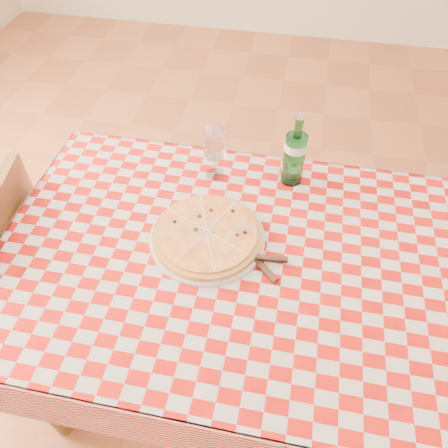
# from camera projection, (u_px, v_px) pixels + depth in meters

# --- Properties ---
(dining_table) EXTENTS (1.20, 0.80, 0.75)m
(dining_table) POSITION_uv_depth(u_px,v_px,m) (227.00, 276.00, 1.28)
(dining_table) COLOR brown
(dining_table) RESTS_ON ground
(tablecloth) EXTENTS (1.30, 0.90, 0.01)m
(tablecloth) POSITION_uv_depth(u_px,v_px,m) (227.00, 256.00, 1.21)
(tablecloth) COLOR #A30F0A
(tablecloth) RESTS_ON dining_table
(chair_far) EXTENTS (0.45, 0.45, 0.85)m
(chair_far) POSITION_uv_depth(u_px,v_px,m) (5.00, 272.00, 1.49)
(chair_far) COLOR brown
(chair_far) RESTS_ON ground
(pizza_plate) EXTENTS (0.42, 0.42, 0.04)m
(pizza_plate) POSITION_uv_depth(u_px,v_px,m) (207.00, 234.00, 1.23)
(pizza_plate) COLOR #C48141
(pizza_plate) RESTS_ON tablecloth
(water_bottle) EXTENTS (0.08, 0.08, 0.25)m
(water_bottle) POSITION_uv_depth(u_px,v_px,m) (295.00, 149.00, 1.31)
(water_bottle) COLOR #1A6B2B
(water_bottle) RESTS_ON tablecloth
(wine_glass) EXTENTS (0.09, 0.09, 0.17)m
(wine_glass) POSITION_uv_depth(u_px,v_px,m) (215.00, 154.00, 1.36)
(wine_glass) COLOR white
(wine_glass) RESTS_ON tablecloth
(cutlery) EXTENTS (0.26, 0.23, 0.02)m
(cutlery) POSITION_uv_depth(u_px,v_px,m) (255.00, 258.00, 1.18)
(cutlery) COLOR silver
(cutlery) RESTS_ON tablecloth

